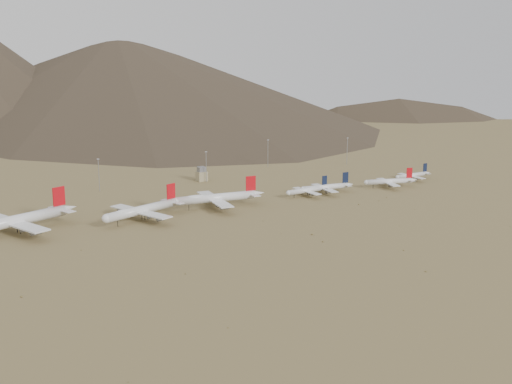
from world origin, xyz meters
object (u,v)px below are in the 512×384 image
widebody_west (16,220)px  widebody_centre (142,210)px  widebody_east (216,198)px  narrowbody_b (327,187)px  narrowbody_a (309,190)px  control_tower (202,175)px

widebody_west → widebody_centre: (75.46, -8.50, -1.23)m
widebody_west → widebody_east: (131.94, -2.41, -1.11)m
widebody_centre → narrowbody_b: widebody_centre is taller
widebody_centre → narrowbody_a: (132.37, 3.70, -2.38)m
widebody_centre → narrowbody_a: widebody_centre is taller
widebody_east → narrowbody_a: (75.90, -2.40, -2.50)m
widebody_east → narrowbody_a: bearing=5.1°
widebody_east → control_tower: bearing=77.9°
widebody_east → control_tower: 93.08m
narrowbody_a → narrowbody_b: narrowbody_b is taller
widebody_east → narrowbody_b: widebody_east is taller
widebody_centre → widebody_east: widebody_east is taller
narrowbody_b → narrowbody_a: bearing=-172.2°
widebody_west → widebody_centre: 75.95m
widebody_west → widebody_centre: bearing=-27.1°
narrowbody_a → narrowbody_b: (16.73, 0.23, 0.44)m
widebody_west → control_tower: bearing=7.1°
widebody_west → narrowbody_b: (224.57, -4.57, -3.17)m
widebody_centre → widebody_east: 56.80m
widebody_centre → widebody_east: bearing=-13.8°
narrowbody_b → widebody_east: bearing=-174.3°
widebody_centre → control_tower: size_ratio=5.33×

